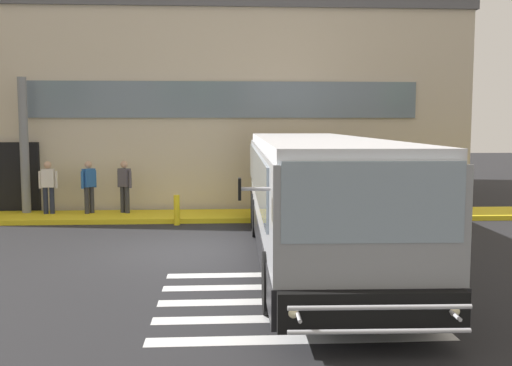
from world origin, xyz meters
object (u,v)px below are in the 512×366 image
at_px(bus_main_foreground, 314,199).
at_px(passenger_by_doorway, 89,184).
at_px(passenger_near_column, 49,184).
at_px(passenger_at_curb_edge, 125,184).
at_px(entry_support_column, 24,145).
at_px(safety_bollard_yellow, 177,210).

height_order(bus_main_foreground, passenger_by_doorway, bus_main_foreground).
relative_size(passenger_near_column, passenger_at_curb_edge, 1.00).
bearing_deg(passenger_at_curb_edge, passenger_by_doorway, -178.59).
relative_size(entry_support_column, passenger_by_doorway, 2.58).
bearing_deg(entry_support_column, passenger_near_column, -19.16).
height_order(entry_support_column, passenger_near_column, entry_support_column).
distance_m(bus_main_foreground, passenger_by_doorway, 8.75).
height_order(bus_main_foreground, passenger_at_curb_edge, bus_main_foreground).
bearing_deg(passenger_near_column, passenger_at_curb_edge, 0.83).
bearing_deg(bus_main_foreground, passenger_at_curb_edge, 130.17).
bearing_deg(passenger_near_column, bus_main_foreground, -38.87).
bearing_deg(bus_main_foreground, passenger_by_doorway, 135.91).
bearing_deg(entry_support_column, bus_main_foreground, -37.31).
distance_m(passenger_near_column, passenger_at_curb_edge, 2.38).
bearing_deg(passenger_near_column, passenger_by_doorway, 0.30).
xyz_separation_m(passenger_by_doorway, passenger_at_curb_edge, (1.12, 0.03, 0.00)).
relative_size(bus_main_foreground, passenger_by_doorway, 7.20).
distance_m(bus_main_foreground, passenger_near_column, 9.69).
bearing_deg(safety_bollard_yellow, passenger_near_column, 159.84).
xyz_separation_m(passenger_near_column, passenger_at_curb_edge, (2.38, 0.03, -0.03)).
bearing_deg(passenger_by_doorway, passenger_at_curb_edge, 1.41).
xyz_separation_m(bus_main_foreground, safety_bollard_yellow, (-3.39, 4.55, -0.89)).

